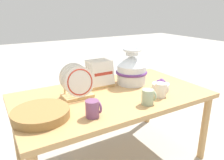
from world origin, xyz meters
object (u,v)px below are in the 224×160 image
(wicker_charger_stack, at_px, (41,114))
(fruit_bowl, at_px, (161,85))
(mug_plum_glaze, at_px, (93,109))
(mug_sage_glaze, at_px, (148,97))
(dish_rack_square_plates, at_px, (100,77))
(mug_cream_glaze, at_px, (161,90))
(dish_rack_round_plates, at_px, (77,85))
(ceramic_vase, at_px, (132,69))

(wicker_charger_stack, height_order, fruit_bowl, fruit_bowl)
(mug_plum_glaze, relative_size, fruit_bowl, 0.76)
(mug_sage_glaze, bearing_deg, wicker_charger_stack, 166.03)
(mug_plum_glaze, bearing_deg, mug_sage_glaze, -3.85)
(dish_rack_square_plates, distance_m, fruit_bowl, 0.49)
(mug_plum_glaze, distance_m, mug_cream_glaze, 0.56)
(mug_plum_glaze, bearing_deg, fruit_bowl, 12.28)
(wicker_charger_stack, xyz_separation_m, mug_cream_glaze, (0.83, -0.11, 0.02))
(dish_rack_round_plates, xyz_separation_m, mug_cream_glaze, (0.53, -0.29, -0.04))
(dish_rack_square_plates, xyz_separation_m, wicker_charger_stack, (-0.56, -0.32, -0.05))
(dish_rack_round_plates, height_order, dish_rack_square_plates, dish_rack_round_plates)
(wicker_charger_stack, bearing_deg, ceramic_vase, 16.11)
(dish_rack_square_plates, xyz_separation_m, mug_plum_glaze, (-0.29, -0.46, -0.02))
(mug_sage_glaze, xyz_separation_m, fruit_bowl, (0.27, 0.17, -0.02))
(fruit_bowl, bearing_deg, mug_plum_glaze, -167.72)
(mug_plum_glaze, height_order, mug_sage_glaze, same)
(mug_cream_glaze, relative_size, fruit_bowl, 0.76)
(wicker_charger_stack, bearing_deg, mug_sage_glaze, -13.97)
(dish_rack_square_plates, bearing_deg, wicker_charger_stack, -150.38)
(ceramic_vase, xyz_separation_m, dish_rack_round_plates, (-0.51, -0.05, -0.03))
(ceramic_vase, xyz_separation_m, mug_cream_glaze, (0.02, -0.35, -0.08))
(mug_cream_glaze, bearing_deg, ceramic_vase, 92.89)
(mug_plum_glaze, height_order, fruit_bowl, mug_plum_glaze)
(ceramic_vase, height_order, dish_rack_round_plates, ceramic_vase)
(wicker_charger_stack, relative_size, mug_plum_glaze, 3.24)
(ceramic_vase, relative_size, wicker_charger_stack, 0.90)
(dish_rack_round_plates, bearing_deg, mug_plum_glaze, -95.91)
(ceramic_vase, relative_size, mug_plum_glaze, 2.93)
(mug_plum_glaze, distance_m, fruit_bowl, 0.68)
(dish_rack_round_plates, relative_size, dish_rack_square_plates, 1.11)
(mug_sage_glaze, distance_m, fruit_bowl, 0.32)
(mug_plum_glaze, xyz_separation_m, mug_cream_glaze, (0.56, 0.03, 0.00))
(dish_rack_round_plates, height_order, mug_sage_glaze, dish_rack_round_plates)
(wicker_charger_stack, distance_m, mug_plum_glaze, 0.31)
(ceramic_vase, bearing_deg, dish_rack_square_plates, 162.43)
(mug_cream_glaze, bearing_deg, wicker_charger_stack, 172.33)
(dish_rack_round_plates, distance_m, mug_sage_glaze, 0.50)
(dish_rack_square_plates, distance_m, wicker_charger_stack, 0.64)
(dish_rack_round_plates, height_order, mug_cream_glaze, dish_rack_round_plates)
(dish_rack_square_plates, relative_size, fruit_bowl, 1.57)
(mug_cream_glaze, bearing_deg, mug_sage_glaze, -161.62)
(mug_sage_glaze, bearing_deg, dish_rack_round_plates, 136.29)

